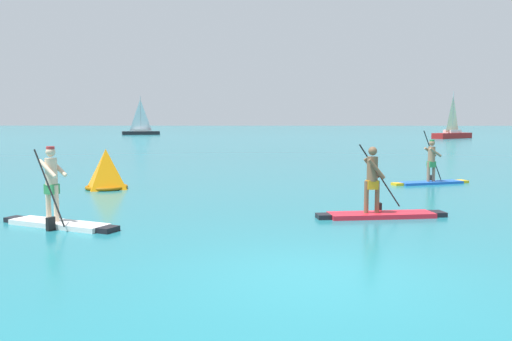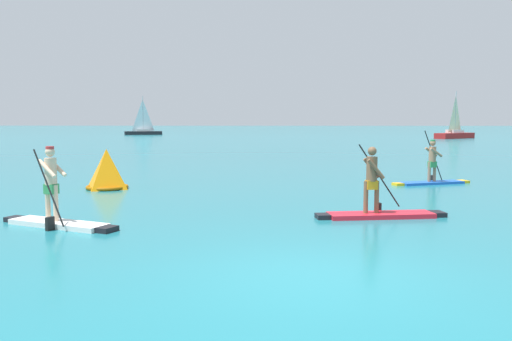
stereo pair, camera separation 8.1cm
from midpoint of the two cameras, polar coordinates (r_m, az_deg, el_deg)
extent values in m
plane|color=#1E727F|center=(8.28, 6.68, -11.12)|extent=(440.00, 440.00, 0.00)
cube|color=white|center=(12.67, -20.17, -5.36)|extent=(2.49, 1.51, 0.11)
cube|color=black|center=(11.74, -15.43, -6.06)|extent=(0.45, 0.51, 0.11)
cube|color=black|center=(13.67, -24.23, -4.74)|extent=(0.42, 0.46, 0.11)
cylinder|color=beige|center=(12.64, -20.42, -3.28)|extent=(0.11, 0.11, 0.81)
cylinder|color=beige|center=(12.80, -21.16, -3.20)|extent=(0.11, 0.11, 0.81)
cube|color=#338C4C|center=(12.68, -20.84, -1.84)|extent=(0.32, 0.30, 0.22)
cylinder|color=beige|center=(12.64, -20.90, -0.09)|extent=(0.26, 0.26, 0.59)
sphere|color=beige|center=(12.61, -20.97, 1.86)|extent=(0.21, 0.21, 0.21)
cylinder|color=red|center=(12.60, -20.98, 2.29)|extent=(0.18, 0.18, 0.06)
cylinder|color=beige|center=(12.70, -20.26, 0.30)|extent=(0.51, 0.30, 0.42)
cylinder|color=beige|center=(12.49, -21.26, 0.19)|extent=(0.51, 0.30, 0.42)
cylinder|color=black|center=(12.14, -21.09, -1.73)|extent=(0.76, 0.35, 1.63)
cube|color=black|center=(12.26, -20.96, -5.39)|extent=(0.15, 0.22, 0.32)
cube|color=red|center=(13.33, 13.33, -4.65)|extent=(2.62, 1.08, 0.11)
cube|color=black|center=(13.89, 18.91, -4.40)|extent=(0.39, 0.52, 0.11)
cube|color=black|center=(12.91, 7.33, -4.88)|extent=(0.38, 0.45, 0.11)
cylinder|color=brown|center=(13.22, 12.93, -2.77)|extent=(0.11, 0.11, 0.78)
cylinder|color=brown|center=(13.14, 11.82, -2.80)|extent=(0.11, 0.11, 0.78)
cube|color=orange|center=(13.14, 12.40, -1.49)|extent=(0.29, 0.26, 0.22)
cylinder|color=brown|center=(13.10, 12.44, 0.17)|extent=(0.26, 0.26, 0.59)
sphere|color=brown|center=(13.07, 12.48, 2.04)|extent=(0.21, 0.21, 0.21)
cylinder|color=brown|center=(13.26, 12.42, 0.28)|extent=(0.44, 0.16, 0.51)
cylinder|color=brown|center=(12.97, 12.87, 0.16)|extent=(0.44, 0.16, 0.51)
cylinder|color=black|center=(13.65, 13.20, -0.56)|extent=(1.09, 0.22, 1.59)
cube|color=black|center=(13.76, 13.12, -4.01)|extent=(0.11, 0.21, 0.32)
cube|color=blue|center=(20.73, 18.29, -1.25)|extent=(2.56, 1.46, 0.09)
cube|color=yellow|center=(21.60, 21.30, -1.09)|extent=(0.45, 0.52, 0.09)
cube|color=yellow|center=(19.93, 15.03, -1.42)|extent=(0.42, 0.46, 0.09)
cylinder|color=#997051|center=(20.77, 18.63, -0.11)|extent=(0.11, 0.11, 0.73)
cylinder|color=#997051|center=(20.64, 18.12, -0.13)|extent=(0.11, 0.11, 0.73)
cube|color=#338C4C|center=(20.68, 18.40, 0.63)|extent=(0.32, 0.30, 0.22)
cylinder|color=#997051|center=(20.66, 18.43, 1.65)|extent=(0.26, 0.26, 0.56)
sphere|color=#997051|center=(20.63, 18.46, 2.80)|extent=(0.21, 0.21, 0.21)
cylinder|color=#338C4C|center=(20.63, 18.47, 3.06)|extent=(0.18, 0.18, 0.06)
cylinder|color=#997051|center=(20.80, 18.29, 1.90)|extent=(0.53, 0.30, 0.38)
cylinder|color=#997051|center=(20.56, 18.80, 1.85)|extent=(0.53, 0.30, 0.38)
cylinder|color=black|center=(21.20, 18.52, 1.52)|extent=(0.81, 0.34, 1.90)
cube|color=black|center=(21.27, 18.45, -0.92)|extent=(0.15, 0.22, 0.32)
pyramid|color=orange|center=(18.96, -15.53, 0.17)|extent=(1.51, 1.51, 1.37)
torus|color=#915407|center=(19.02, -15.48, -1.71)|extent=(1.43, 1.43, 0.12)
cube|color=black|center=(88.39, -11.92, 3.94)|extent=(6.13, 3.56, 0.56)
cylinder|color=#B2B2B7|center=(88.37, -11.96, 5.96)|extent=(0.12, 0.12, 5.66)
pyramid|color=white|center=(88.37, -11.95, 5.83)|extent=(2.25, 1.54, 5.06)
cube|color=silver|center=(88.38, -11.92, 4.23)|extent=(2.40, 1.83, 0.34)
cube|color=#A51E1E|center=(73.66, 20.47, 3.51)|extent=(6.11, 5.40, 0.71)
cylinder|color=#B2B2B7|center=(73.64, 20.55, 5.85)|extent=(0.12, 0.12, 5.33)
pyramid|color=beige|center=(73.64, 20.54, 5.71)|extent=(1.96, 2.27, 4.76)
cube|color=silver|center=(73.65, 20.48, 3.94)|extent=(2.56, 2.39, 0.42)
camera|label=1|loc=(0.04, -89.85, 0.01)|focal=37.47mm
camera|label=2|loc=(0.04, 90.15, -0.01)|focal=37.47mm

